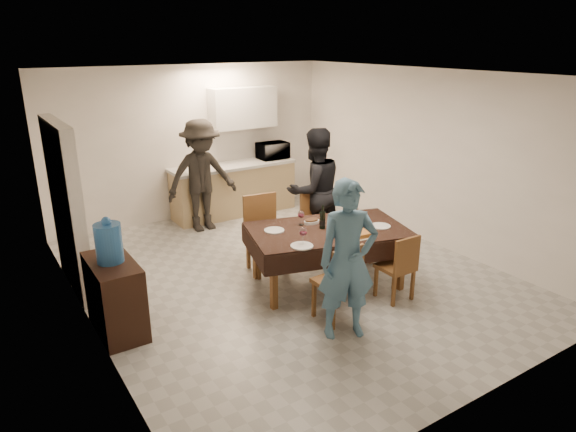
{
  "coord_description": "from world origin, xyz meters",
  "views": [
    {
      "loc": [
        -3.39,
        -5.22,
        2.99
      ],
      "look_at": [
        -0.19,
        -0.3,
        0.96
      ],
      "focal_mm": 32.0,
      "sensor_mm": 36.0,
      "label": 1
    }
  ],
  "objects_px": {
    "dining_table": "(328,231)",
    "person_far": "(314,190)",
    "water_jug": "(109,243)",
    "person_near": "(348,260)",
    "person_kitchen": "(202,176)",
    "console": "(115,297)",
    "wine_bottle": "(323,217)",
    "microwave": "(273,151)",
    "water_pitcher": "(353,217)",
    "savoury_tart": "(354,234)"
  },
  "relations": [
    {
      "from": "water_pitcher",
      "to": "person_far",
      "type": "distance_m",
      "value": 1.12
    },
    {
      "from": "person_kitchen",
      "to": "water_pitcher",
      "type": "bearing_deg",
      "value": -73.24
    },
    {
      "from": "dining_table",
      "to": "person_near",
      "type": "height_order",
      "value": "person_near"
    },
    {
      "from": "wine_bottle",
      "to": "console",
      "type": "bearing_deg",
      "value": 173.6
    },
    {
      "from": "person_far",
      "to": "person_kitchen",
      "type": "height_order",
      "value": "same"
    },
    {
      "from": "microwave",
      "to": "person_near",
      "type": "relative_size",
      "value": 0.32
    },
    {
      "from": "wine_bottle",
      "to": "person_kitchen",
      "type": "height_order",
      "value": "person_kitchen"
    },
    {
      "from": "console",
      "to": "water_jug",
      "type": "height_order",
      "value": "water_jug"
    },
    {
      "from": "person_far",
      "to": "console",
      "type": "bearing_deg",
      "value": 15.66
    },
    {
      "from": "person_near",
      "to": "water_pitcher",
      "type": "bearing_deg",
      "value": 69.25
    },
    {
      "from": "savoury_tart",
      "to": "microwave",
      "type": "relative_size",
      "value": 0.79
    },
    {
      "from": "wine_bottle",
      "to": "microwave",
      "type": "height_order",
      "value": "microwave"
    },
    {
      "from": "console",
      "to": "microwave",
      "type": "xyz_separation_m",
      "value": [
        3.7,
        2.83,
        0.65
      ]
    },
    {
      "from": "dining_table",
      "to": "person_kitchen",
      "type": "relative_size",
      "value": 1.19
    },
    {
      "from": "console",
      "to": "savoury_tart",
      "type": "xyz_separation_m",
      "value": [
        2.66,
        -0.71,
        0.38
      ]
    },
    {
      "from": "savoury_tart",
      "to": "microwave",
      "type": "distance_m",
      "value": 3.7
    },
    {
      "from": "dining_table",
      "to": "wine_bottle",
      "type": "relative_size",
      "value": 7.21
    },
    {
      "from": "person_kitchen",
      "to": "dining_table",
      "type": "bearing_deg",
      "value": -79.92
    },
    {
      "from": "water_jug",
      "to": "microwave",
      "type": "xyz_separation_m",
      "value": [
        3.7,
        2.83,
        0.04
      ]
    },
    {
      "from": "dining_table",
      "to": "water_pitcher",
      "type": "distance_m",
      "value": 0.38
    },
    {
      "from": "dining_table",
      "to": "water_pitcher",
      "type": "height_order",
      "value": "water_pitcher"
    },
    {
      "from": "dining_table",
      "to": "person_far",
      "type": "bearing_deg",
      "value": 78.04
    },
    {
      "from": "water_jug",
      "to": "wine_bottle",
      "type": "bearing_deg",
      "value": -6.4
    },
    {
      "from": "water_jug",
      "to": "wine_bottle",
      "type": "xyz_separation_m",
      "value": [
        2.51,
        -0.28,
        -0.11
      ]
    },
    {
      "from": "water_jug",
      "to": "water_pitcher",
      "type": "bearing_deg",
      "value": -7.47
    },
    {
      "from": "water_pitcher",
      "to": "console",
      "type": "bearing_deg",
      "value": 172.53
    },
    {
      "from": "water_pitcher",
      "to": "microwave",
      "type": "distance_m",
      "value": 3.32
    },
    {
      "from": "dining_table",
      "to": "microwave",
      "type": "relative_size",
      "value": 4.03
    },
    {
      "from": "savoury_tart",
      "to": "person_far",
      "type": "height_order",
      "value": "person_far"
    },
    {
      "from": "console",
      "to": "savoury_tart",
      "type": "distance_m",
      "value": 2.78
    },
    {
      "from": "console",
      "to": "wine_bottle",
      "type": "bearing_deg",
      "value": -6.4
    },
    {
      "from": "savoury_tart",
      "to": "microwave",
      "type": "xyz_separation_m",
      "value": [
        1.04,
        3.55,
        0.28
      ]
    },
    {
      "from": "dining_table",
      "to": "person_far",
      "type": "distance_m",
      "value": 1.2
    },
    {
      "from": "water_jug",
      "to": "person_near",
      "type": "bearing_deg",
      "value": -34.47
    },
    {
      "from": "console",
      "to": "savoury_tart",
      "type": "relative_size",
      "value": 2.07
    },
    {
      "from": "savoury_tart",
      "to": "console",
      "type": "bearing_deg",
      "value": 165.03
    },
    {
      "from": "microwave",
      "to": "person_far",
      "type": "distance_m",
      "value": 2.2
    },
    {
      "from": "dining_table",
      "to": "savoury_tart",
      "type": "height_order",
      "value": "savoury_tart"
    },
    {
      "from": "person_near",
      "to": "person_far",
      "type": "height_order",
      "value": "person_far"
    },
    {
      "from": "water_jug",
      "to": "person_kitchen",
      "type": "relative_size",
      "value": 0.23
    },
    {
      "from": "water_pitcher",
      "to": "person_kitchen",
      "type": "xyz_separation_m",
      "value": [
        -0.83,
        2.77,
        0.05
      ]
    },
    {
      "from": "savoury_tart",
      "to": "person_kitchen",
      "type": "distance_m",
      "value": 3.15
    },
    {
      "from": "dining_table",
      "to": "person_near",
      "type": "bearing_deg",
      "value": -101.96
    },
    {
      "from": "water_pitcher",
      "to": "savoury_tart",
      "type": "height_order",
      "value": "water_pitcher"
    },
    {
      "from": "console",
      "to": "dining_table",
      "type": "bearing_deg",
      "value": -7.38
    },
    {
      "from": "microwave",
      "to": "water_jug",
      "type": "bearing_deg",
      "value": 37.44
    },
    {
      "from": "savoury_tart",
      "to": "person_near",
      "type": "distance_m",
      "value": 0.94
    },
    {
      "from": "console",
      "to": "wine_bottle",
      "type": "relative_size",
      "value": 2.92
    },
    {
      "from": "person_kitchen",
      "to": "wine_bottle",
      "type": "bearing_deg",
      "value": -80.78
    },
    {
      "from": "person_kitchen",
      "to": "water_jug",
      "type": "bearing_deg",
      "value": -131.11
    }
  ]
}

